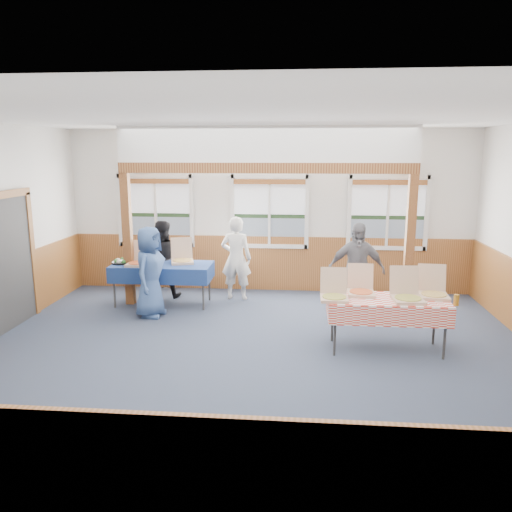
{
  "coord_description": "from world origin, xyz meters",
  "views": [
    {
      "loc": [
        0.59,
        -6.36,
        2.76
      ],
      "look_at": [
        -0.05,
        1.0,
        1.21
      ],
      "focal_mm": 35.0,
      "sensor_mm": 36.0,
      "label": 1
    }
  ],
  "objects": [
    {
      "name": "pizza_box_a",
      "position": [
        -2.29,
        2.21,
        0.82
      ],
      "size": [
        0.38,
        0.47,
        0.42
      ],
      "rotation": [
        0.0,
        0.0,
        -0.01
      ],
      "color": "tan",
      "rests_on": "table_left"
    },
    {
      "name": "wall_back",
      "position": [
        0.0,
        3.5,
        1.6
      ],
      "size": [
        8.0,
        0.0,
        8.0
      ],
      "primitive_type": "plane",
      "rotation": [
        1.57,
        0.0,
        0.0
      ],
      "color": "silver",
      "rests_on": "floor"
    },
    {
      "name": "floor",
      "position": [
        0.0,
        0.0,
        0.0
      ],
      "size": [
        8.0,
        8.0,
        0.0
      ],
      "primitive_type": "plane",
      "color": "#2A3345",
      "rests_on": "ground"
    },
    {
      "name": "table_left",
      "position": [
        -1.89,
        2.32,
        0.7
      ],
      "size": [
        1.96,
        1.39,
        0.76
      ],
      "rotation": [
        0.0,
        0.0,
        -0.34
      ],
      "color": "#313131",
      "rests_on": "floor"
    },
    {
      "name": "pizza_box_b",
      "position": [
        -1.55,
        2.48,
        0.82
      ],
      "size": [
        0.51,
        0.57,
        0.43
      ],
      "rotation": [
        0.0,
        0.0,
        0.27
      ],
      "color": "tan",
      "rests_on": "table_left"
    },
    {
      "name": "table_right",
      "position": [
        1.84,
        0.45,
        0.69
      ],
      "size": [
        1.66,
        0.75,
        0.76
      ],
      "rotation": [
        0.0,
        0.0,
        0.01
      ],
      "color": "#313131",
      "rests_on": "floor"
    },
    {
      "name": "pizza_box_d",
      "position": [
        1.49,
        0.64,
        0.82
      ],
      "size": [
        0.39,
        0.47,
        0.41
      ],
      "rotation": [
        0.0,
        0.0,
        -0.03
      ],
      "color": "tan",
      "rests_on": "table_right"
    },
    {
      "name": "window_right",
      "position": [
        2.3,
        3.46,
        1.68
      ],
      "size": [
        1.56,
        0.1,
        1.46
      ],
      "color": "silver",
      "rests_on": "wall_back"
    },
    {
      "name": "pizza_box_f",
      "position": [
        2.49,
        0.59,
        0.82
      ],
      "size": [
        0.42,
        0.5,
        0.43
      ],
      "rotation": [
        0.0,
        0.0,
        -0.07
      ],
      "color": "tan",
      "rests_on": "table_right"
    },
    {
      "name": "ceiling",
      "position": [
        0.0,
        0.0,
        3.2
      ],
      "size": [
        8.0,
        8.0,
        0.0
      ],
      "primitive_type": "plane",
      "rotation": [
        3.14,
        0.0,
        0.0
      ],
      "color": "white",
      "rests_on": "wall_back"
    },
    {
      "name": "cross_beam",
      "position": [
        0.0,
        2.3,
        2.49
      ],
      "size": [
        5.15,
        0.18,
        0.18
      ],
      "primitive_type": "cube",
      "color": "#592A13",
      "rests_on": "post_left"
    },
    {
      "name": "cased_opening",
      "position": [
        -3.96,
        0.9,
        1.05
      ],
      "size": [
        0.06,
        1.3,
        2.1
      ],
      "primitive_type": "cube",
      "color": "#313131",
      "rests_on": "wall_left"
    },
    {
      "name": "person_grey",
      "position": [
        1.56,
        1.9,
        0.81
      ],
      "size": [
        0.96,
        0.41,
        1.62
      ],
      "primitive_type": "imported",
      "rotation": [
        0.0,
        0.0,
        0.01
      ],
      "color": "slate",
      "rests_on": "floor"
    },
    {
      "name": "post_left",
      "position": [
        -2.5,
        2.3,
        1.2
      ],
      "size": [
        0.15,
        0.15,
        2.4
      ],
      "primitive_type": "cube",
      "color": "#592A13",
      "rests_on": "floor"
    },
    {
      "name": "wainscot_front",
      "position": [
        0.0,
        -3.48,
        0.55
      ],
      "size": [
        7.98,
        0.05,
        1.1
      ],
      "primitive_type": "cube",
      "color": "brown",
      "rests_on": "floor"
    },
    {
      "name": "woman_black",
      "position": [
        -2.03,
        2.79,
        0.74
      ],
      "size": [
        0.78,
        0.64,
        1.49
      ],
      "primitive_type": "imported",
      "rotation": [
        0.0,
        0.0,
        3.25
      ],
      "color": "black",
      "rests_on": "floor"
    },
    {
      "name": "woman_white",
      "position": [
        -0.58,
        2.77,
        0.79
      ],
      "size": [
        0.61,
        0.43,
        1.59
      ],
      "primitive_type": "imported",
      "rotation": [
        0.0,
        0.0,
        3.05
      ],
      "color": "silver",
      "rests_on": "floor"
    },
    {
      "name": "window_left",
      "position": [
        -2.3,
        3.46,
        1.68
      ],
      "size": [
        1.56,
        0.1,
        1.46
      ],
      "color": "silver",
      "rests_on": "wall_back"
    },
    {
      "name": "drink_glass",
      "position": [
        2.69,
        0.2,
        0.83
      ],
      "size": [
        0.07,
        0.07,
        0.15
      ],
      "primitive_type": "cylinder",
      "color": "#986319",
      "rests_on": "table_right"
    },
    {
      "name": "veggie_tray",
      "position": [
        -2.64,
        2.32,
        0.79
      ],
      "size": [
        0.37,
        0.37,
        0.09
      ],
      "color": "black",
      "rests_on": "table_left"
    },
    {
      "name": "pizza_box_e",
      "position": [
        2.09,
        0.37,
        0.82
      ],
      "size": [
        0.43,
        0.51,
        0.44
      ],
      "rotation": [
        0.0,
        0.0,
        0.06
      ],
      "color": "tan",
      "rests_on": "table_right"
    },
    {
      "name": "pizza_box_c",
      "position": [
        1.09,
        0.35,
        0.82
      ],
      "size": [
        0.37,
        0.46,
        0.41
      ],
      "rotation": [
        0.0,
        0.0,
        -0.01
      ],
      "color": "tan",
      "rests_on": "table_right"
    },
    {
      "name": "window_mid",
      "position": [
        0.0,
        3.46,
        1.68
      ],
      "size": [
        1.56,
        0.1,
        1.46
      ],
      "color": "silver",
      "rests_on": "wall_back"
    },
    {
      "name": "wainscot_back",
      "position": [
        0.0,
        3.48,
        0.55
      ],
      "size": [
        7.98,
        0.05,
        1.1
      ],
      "primitive_type": "cube",
      "color": "brown",
      "rests_on": "floor"
    },
    {
      "name": "post_right",
      "position": [
        2.5,
        2.3,
        1.2
      ],
      "size": [
        0.15,
        0.15,
        2.4
      ],
      "primitive_type": "cube",
      "color": "#592A13",
      "rests_on": "floor"
    },
    {
      "name": "man_blue",
      "position": [
        -1.91,
        1.63,
        0.77
      ],
      "size": [
        0.6,
        0.82,
        1.55
      ],
      "primitive_type": "imported",
      "rotation": [
        0.0,
        0.0,
        1.41
      ],
      "color": "#334F81",
      "rests_on": "floor"
    },
    {
      "name": "wall_front",
      "position": [
        0.0,
        -3.5,
        1.6
      ],
      "size": [
        8.0,
        0.0,
        8.0
      ],
      "primitive_type": "plane",
      "rotation": [
        -1.57,
        0.0,
        0.0
      ],
      "color": "silver",
      "rests_on": "floor"
    }
  ]
}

